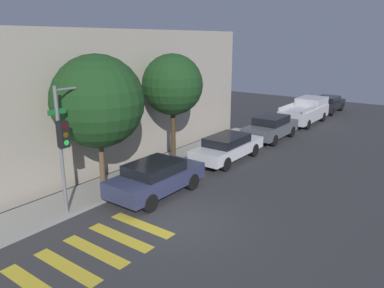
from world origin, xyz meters
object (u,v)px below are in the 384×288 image
Objects in this scene: sedan_far_end at (271,127)px; pickup_truck at (306,111)px; sedan_near_corner at (156,177)px; sedan_middle at (228,147)px; traffic_light_pole at (71,127)px; tree_midblock at (173,85)px; sedan_tail_of_row at (327,104)px; tree_near_corner at (98,101)px.

pickup_truck is (5.93, -0.00, 0.12)m from sedan_far_end.
sedan_middle is at bearing 0.00° from sedan_near_corner.
sedan_far_end is at bearing 0.00° from sedan_near_corner.
sedan_near_corner reaches higher than sedan_middle.
tree_midblock reaches higher than traffic_light_pole.
sedan_middle is (8.39, -1.27, -2.47)m from traffic_light_pole.
sedan_near_corner is at bearing -150.57° from tree_midblock.
sedan_middle is at bearing -180.00° from sedan_tail_of_row.
sedan_far_end is at bearing -15.82° from tree_midblock.
traffic_light_pole reaches higher than sedan_tail_of_row.
traffic_light_pole is at bearing 171.42° from sedan_middle.
sedan_middle is at bearing 180.00° from pickup_truck.
tree_near_corner reaches higher than traffic_light_pole.
tree_near_corner is 1.02× the size of tree_midblock.
sedan_near_corner reaches higher than sedan_tail_of_row.
sedan_tail_of_row reaches higher than sedan_middle.
pickup_truck reaches higher than sedan_tail_of_row.
tree_midblock is (-1.93, 2.03, 3.23)m from sedan_middle.
sedan_middle is 1.09× the size of sedan_far_end.
sedan_near_corner is 0.79× the size of pickup_truck.
tree_near_corner reaches higher than sedan_far_end.
sedan_far_end is at bearing 180.00° from pickup_truck.
pickup_truck is 1.21× the size of sedan_tail_of_row.
traffic_light_pole is 8.83m from sedan_middle.
sedan_middle is 7.48m from tree_near_corner.
traffic_light_pole is 1.06× the size of sedan_tail_of_row.
traffic_light_pole is at bearing -173.21° from tree_midblock.
sedan_middle is 5.25m from sedan_far_end.
tree_near_corner is 4.61m from tree_midblock.
tree_midblock reaches higher than sedan_near_corner.
traffic_light_pole is 3.96m from sedan_near_corner.
sedan_middle is 16.44m from sedan_tail_of_row.
sedan_near_corner is at bearing -63.92° from tree_near_corner.
pickup_truck reaches higher than sedan_near_corner.
sedan_far_end is (13.63, -1.27, -2.41)m from traffic_light_pole.
traffic_light_pole is 0.87× the size of pickup_truck.
tree_near_corner is (1.85, 0.77, 0.55)m from traffic_light_pole.
pickup_truck is 5.26m from sedan_tail_of_row.
sedan_middle is 0.84× the size of tree_near_corner.
sedan_far_end is 8.11m from tree_midblock.
sedan_near_corner is 0.97× the size of sedan_far_end.
sedan_tail_of_row is at bearing 0.00° from sedan_middle.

